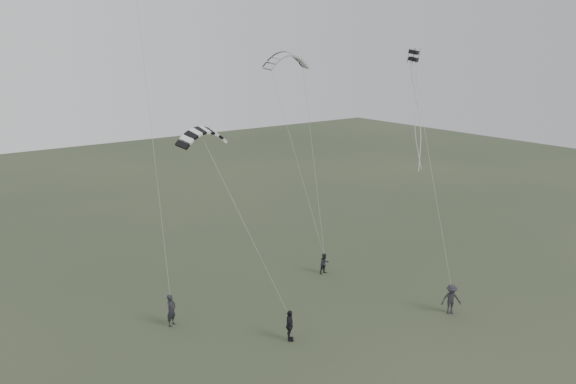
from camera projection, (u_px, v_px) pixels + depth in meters
ground at (319, 331)px, 32.01m from camera, size 140.00×140.00×0.00m
flyer_left at (171, 310)px, 32.45m from camera, size 0.83×0.75×1.91m
flyer_right at (325, 263)px, 39.95m from camera, size 0.73×0.57×1.50m
flyer_center at (290, 326)px, 30.80m from camera, size 0.94×1.11×1.79m
flyer_far at (451, 299)px, 33.89m from camera, size 1.40×1.24×1.88m
kite_pale_large at (287, 54)px, 41.69m from camera, size 4.04×1.43×1.77m
kite_striped at (202, 130)px, 29.92m from camera, size 3.19×1.66×1.37m
kite_box at (414, 56)px, 35.89m from camera, size 0.79×0.85×0.77m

